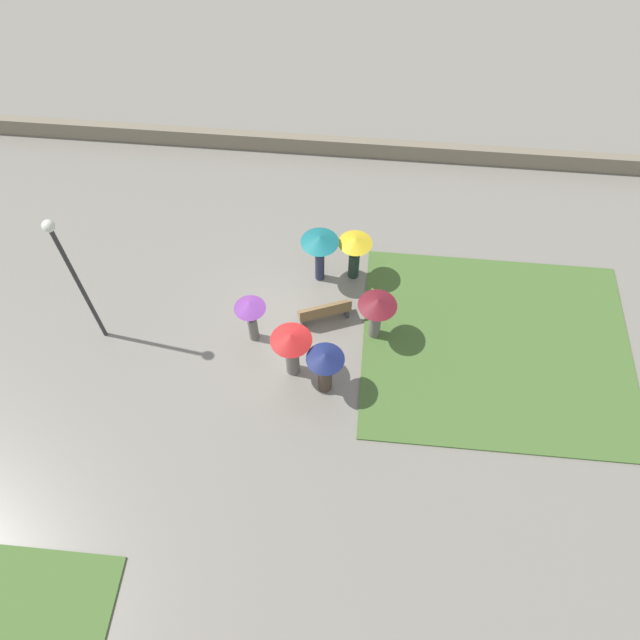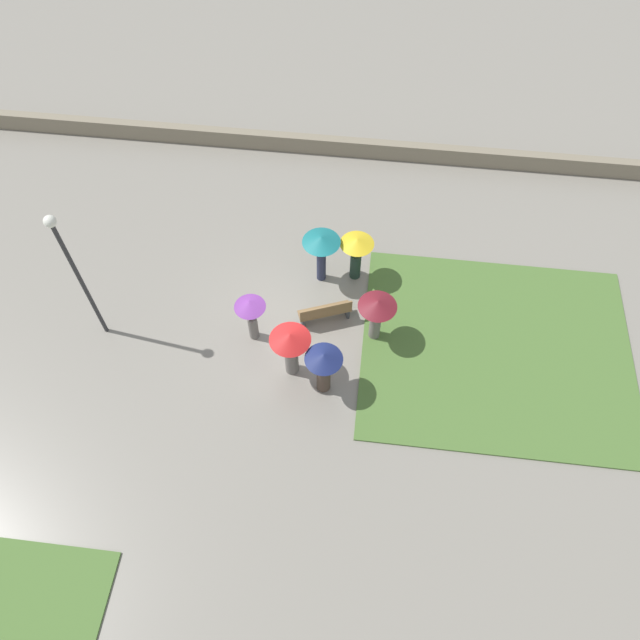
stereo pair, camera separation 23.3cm
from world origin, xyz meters
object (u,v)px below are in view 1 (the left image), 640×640
(crowd_person_navy, at_px, (325,365))
(crowd_person_yellow, at_px, (355,250))
(lamp_post, at_px, (72,270))
(crowd_person_purple, at_px, (251,312))
(crowd_person_red, at_px, (291,345))
(crowd_person_teal, at_px, (320,246))
(park_bench, at_px, (325,312))
(crowd_person_maroon, at_px, (377,309))

(crowd_person_navy, distance_m, crowd_person_yellow, 4.19)
(crowd_person_navy, height_order, crowd_person_yellow, crowd_person_navy)
(lamp_post, bearing_deg, crowd_person_purple, -175.85)
(crowd_person_red, bearing_deg, crowd_person_navy, -169.22)
(crowd_person_teal, bearing_deg, park_bench, 159.77)
(park_bench, relative_size, lamp_post, 0.33)
(crowd_person_navy, height_order, crowd_person_purple, crowd_person_purple)
(lamp_post, xyz_separation_m, crowd_person_teal, (-6.30, -2.80, -1.63))
(crowd_person_purple, height_order, crowd_person_yellow, crowd_person_purple)
(park_bench, bearing_deg, crowd_person_yellow, -133.41)
(lamp_post, relative_size, crowd_person_maroon, 2.77)
(crowd_person_navy, height_order, crowd_person_red, crowd_person_red)
(crowd_person_purple, height_order, crowd_person_maroon, crowd_person_purple)
(crowd_person_purple, relative_size, crowd_person_yellow, 1.03)
(crowd_person_yellow, bearing_deg, crowd_person_red, 24.73)
(crowd_person_teal, height_order, crowd_person_purple, crowd_person_teal)
(crowd_person_navy, xyz_separation_m, crowd_person_yellow, (-0.54, -4.16, 0.02))
(crowd_person_red, bearing_deg, park_bench, -76.72)
(crowd_person_purple, bearing_deg, crowd_person_maroon, 145.10)
(crowd_person_teal, distance_m, crowd_person_maroon, 2.76)
(lamp_post, height_order, crowd_person_yellow, lamp_post)
(park_bench, relative_size, crowd_person_yellow, 0.94)
(crowd_person_maroon, relative_size, crowd_person_red, 0.95)
(lamp_post, relative_size, crowd_person_navy, 2.78)
(crowd_person_maroon, bearing_deg, crowd_person_navy, 39.52)
(crowd_person_teal, height_order, crowd_person_yellow, crowd_person_teal)
(crowd_person_teal, xyz_separation_m, crowd_person_purple, (1.76, 2.47, -0.18))
(park_bench, bearing_deg, lamp_post, -11.55)
(crowd_person_red, xyz_separation_m, crowd_person_yellow, (-1.52, -3.70, -0.13))
(crowd_person_teal, distance_m, crowd_person_red, 3.52)
(crowd_person_navy, relative_size, crowd_person_purple, 0.99)
(crowd_person_navy, distance_m, crowd_person_red, 1.09)
(park_bench, bearing_deg, crowd_person_red, 46.02)
(crowd_person_purple, bearing_deg, lamp_post, -37.53)
(crowd_person_navy, bearing_deg, crowd_person_teal, 89.99)
(lamp_post, height_order, crowd_person_maroon, lamp_post)
(lamp_post, bearing_deg, crowd_person_red, 173.28)
(crowd_person_red, bearing_deg, crowd_person_purple, -2.07)
(crowd_person_navy, relative_size, crowd_person_maroon, 1.00)
(crowd_person_navy, bearing_deg, lamp_post, 162.85)
(park_bench, xyz_separation_m, crowd_person_navy, (-0.21, 2.29, 0.77))
(lamp_post, bearing_deg, crowd_person_maroon, -174.68)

